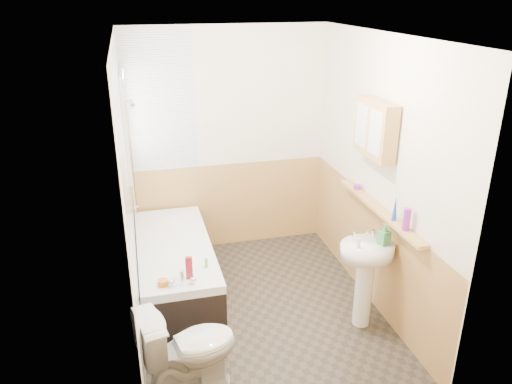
% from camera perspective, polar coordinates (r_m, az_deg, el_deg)
% --- Properties ---
extents(floor, '(2.80, 2.80, 0.00)m').
position_cam_1_polar(floor, '(4.87, 0.45, -13.30)').
color(floor, '#2B261F').
rests_on(floor, ground).
extents(ceiling, '(2.80, 2.80, 0.00)m').
position_cam_1_polar(ceiling, '(3.97, 0.56, 17.49)').
color(ceiling, white).
rests_on(ceiling, ground).
extents(wall_back, '(2.20, 0.02, 2.50)m').
position_cam_1_polar(wall_back, '(5.56, -3.21, 5.72)').
color(wall_back, '#F2E4C8').
rests_on(wall_back, ground).
extents(wall_front, '(2.20, 0.02, 2.50)m').
position_cam_1_polar(wall_front, '(3.06, 7.29, -9.01)').
color(wall_front, '#F2E4C8').
rests_on(wall_front, ground).
extents(wall_left, '(0.02, 2.80, 2.50)m').
position_cam_1_polar(wall_left, '(4.14, -14.52, -0.91)').
color(wall_left, '#F2E4C8').
rests_on(wall_left, ground).
extents(wall_right, '(0.02, 2.80, 2.50)m').
position_cam_1_polar(wall_right, '(4.65, 13.84, 1.73)').
color(wall_right, '#F2E4C8').
rests_on(wall_right, ground).
extents(wainscot_right, '(0.01, 2.80, 1.00)m').
position_cam_1_polar(wainscot_right, '(4.95, 12.83, -6.45)').
color(wainscot_right, tan).
rests_on(wainscot_right, wall_right).
extents(wainscot_front, '(2.20, 0.01, 1.00)m').
position_cam_1_polar(wainscot_front, '(3.52, 6.53, -19.33)').
color(wainscot_front, tan).
rests_on(wainscot_front, wall_front).
extents(wainscot_back, '(2.20, 0.01, 1.00)m').
position_cam_1_polar(wainscot_back, '(5.80, -3.01, -1.46)').
color(wainscot_back, tan).
rests_on(wainscot_back, wall_back).
extents(tile_cladding_left, '(0.01, 2.80, 2.50)m').
position_cam_1_polar(tile_cladding_left, '(4.14, -14.22, -0.88)').
color(tile_cladding_left, white).
rests_on(tile_cladding_left, wall_left).
extents(tile_return_back, '(0.75, 0.01, 1.50)m').
position_cam_1_polar(tile_return_back, '(5.33, -11.05, 10.16)').
color(tile_return_back, white).
rests_on(tile_return_back, wall_back).
extents(window, '(0.03, 0.79, 0.99)m').
position_cam_1_polar(window, '(4.92, -14.56, 7.67)').
color(window, white).
rests_on(window, wall_left).
extents(bathtub, '(0.70, 1.69, 0.68)m').
position_cam_1_polar(bathtub, '(5.03, -9.18, -8.50)').
color(bathtub, black).
rests_on(bathtub, floor).
extents(shower_riser, '(0.10, 0.08, 1.19)m').
position_cam_1_polar(shower_riser, '(4.40, -14.14, 6.01)').
color(shower_riser, silver).
rests_on(shower_riser, wall_left).
extents(toilet, '(0.80, 0.56, 0.72)m').
position_cam_1_polar(toilet, '(3.90, -7.68, -17.34)').
color(toilet, white).
rests_on(toilet, floor).
extents(sink, '(0.47, 0.38, 0.92)m').
position_cam_1_polar(sink, '(4.49, 12.41, -8.43)').
color(sink, white).
rests_on(sink, floor).
extents(pine_shelf, '(0.10, 1.47, 0.03)m').
position_cam_1_polar(pine_shelf, '(4.55, 13.88, -1.95)').
color(pine_shelf, tan).
rests_on(pine_shelf, wall_right).
extents(medicine_cabinet, '(0.14, 0.55, 0.50)m').
position_cam_1_polar(medicine_cabinet, '(4.44, 13.47, 7.05)').
color(medicine_cabinet, tan).
rests_on(medicine_cabinet, wall_right).
extents(foam_can, '(0.07, 0.07, 0.19)m').
position_cam_1_polar(foam_can, '(4.16, 16.84, -3.03)').
color(foam_can, purple).
rests_on(foam_can, pine_shelf).
extents(green_bottle, '(0.06, 0.06, 0.22)m').
position_cam_1_polar(green_bottle, '(4.30, 15.61, -1.80)').
color(green_bottle, '#19339E').
rests_on(green_bottle, pine_shelf).
extents(black_jar, '(0.07, 0.07, 0.05)m').
position_cam_1_polar(black_jar, '(4.92, 11.49, 0.57)').
color(black_jar, purple).
rests_on(black_jar, pine_shelf).
extents(soap_bottle, '(0.13, 0.20, 0.09)m').
position_cam_1_polar(soap_bottle, '(4.38, 14.41, -5.28)').
color(soap_bottle, '#388447').
rests_on(soap_bottle, sink).
extents(clear_bottle, '(0.04, 0.04, 0.09)m').
position_cam_1_polar(clear_bottle, '(4.27, 11.64, -5.76)').
color(clear_bottle, silver).
rests_on(clear_bottle, sink).
extents(blue_gel, '(0.06, 0.05, 0.21)m').
position_cam_1_polar(blue_gel, '(4.29, -7.65, -8.60)').
color(blue_gel, maroon).
rests_on(blue_gel, bathtub).
extents(cream_jar, '(0.09, 0.09, 0.05)m').
position_cam_1_polar(cream_jar, '(4.27, -10.58, -10.16)').
color(cream_jar, orange).
rests_on(cream_jar, bathtub).
extents(orange_bottle, '(0.03, 0.03, 0.09)m').
position_cam_1_polar(orange_bottle, '(4.46, -5.70, -8.07)').
color(orange_bottle, '#59C647').
rests_on(orange_bottle, bathtub).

